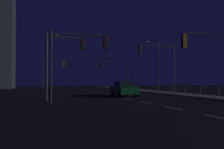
% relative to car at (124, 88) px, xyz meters
% --- Properties ---
extents(ground_plane, '(112.00, 112.00, 0.00)m').
position_rel_car_xyz_m(ground_plane, '(-0.77, -2.81, -0.82)').
color(ground_plane, black).
rests_on(ground_plane, ground).
extents(sidewalk_right, '(2.90, 77.00, 0.14)m').
position_rel_car_xyz_m(sidewalk_right, '(6.99, -2.81, -0.75)').
color(sidewalk_right, '#9E937F').
rests_on(sidewalk_right, ground).
extents(lane_markings_center, '(0.14, 50.00, 0.01)m').
position_rel_car_xyz_m(lane_markings_center, '(-0.77, 0.69, -0.82)').
color(lane_markings_center, silver).
rests_on(lane_markings_center, ground).
extents(lane_edge_line, '(0.14, 53.00, 0.01)m').
position_rel_car_xyz_m(lane_edge_line, '(5.29, 2.19, -0.82)').
color(lane_edge_line, gold).
rests_on(lane_edge_line, ground).
extents(car, '(1.97, 4.46, 1.57)m').
position_rel_car_xyz_m(car, '(0.00, 0.00, 0.00)').
color(car, '#14592D').
rests_on(car, ground).
extents(traffic_light_near_left, '(4.36, 0.45, 5.45)m').
position_rel_car_xyz_m(traffic_light_near_left, '(3.96, 0.16, 3.18)').
color(traffic_light_near_left, '#4C4C51').
rests_on(traffic_light_near_left, sidewalk_right).
extents(traffic_light_overhead_east, '(3.46, 0.61, 5.07)m').
position_rel_car_xyz_m(traffic_light_overhead_east, '(-6.20, 17.11, 2.74)').
color(traffic_light_overhead_east, '#38383D').
rests_on(traffic_light_overhead_east, ground).
extents(traffic_light_mid_left, '(4.81, 0.72, 5.03)m').
position_rel_car_xyz_m(traffic_light_mid_left, '(3.80, -9.23, 2.92)').
color(traffic_light_mid_left, '#4C4C51').
rests_on(traffic_light_mid_left, sidewalk_right).
extents(traffic_light_mid_right, '(3.16, 0.35, 5.45)m').
position_rel_car_xyz_m(traffic_light_mid_right, '(-6.45, -3.57, 2.97)').
color(traffic_light_mid_right, '#4C4C51').
rests_on(traffic_light_mid_right, ground).
extents(traffic_light_near_right, '(5.02, 0.78, 4.91)m').
position_rel_car_xyz_m(traffic_light_near_right, '(3.78, 15.90, 2.84)').
color(traffic_light_near_right, '#38383D').
rests_on(traffic_light_near_right, sidewalk_right).
extents(traffic_light_far_left, '(4.22, 0.40, 5.15)m').
position_rel_car_xyz_m(traffic_light_far_left, '(-5.71, -6.66, 2.83)').
color(traffic_light_far_left, '#2D3033').
rests_on(traffic_light_far_left, ground).
extents(street_lamp_across_street, '(1.50, 0.98, 7.01)m').
position_rel_car_xyz_m(street_lamp_across_street, '(6.71, 6.56, 3.53)').
color(street_lamp_across_street, '#38383D').
rests_on(street_lamp_across_street, sidewalk_right).
extents(street_lamp_median, '(1.67, 0.67, 8.10)m').
position_rel_car_xyz_m(street_lamp_median, '(-7.25, 11.07, 3.96)').
color(street_lamp_median, '#38383D').
rests_on(street_lamp_median, ground).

